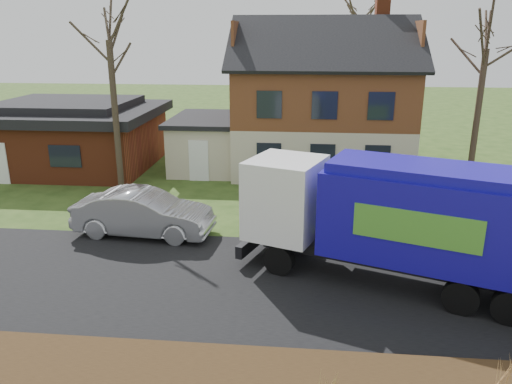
{
  "coord_description": "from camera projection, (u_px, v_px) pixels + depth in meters",
  "views": [
    {
      "loc": [
        1.07,
        -13.44,
        7.22
      ],
      "look_at": [
        -0.48,
        2.5,
        2.11
      ],
      "focal_mm": 35.0,
      "sensor_mm": 36.0,
      "label": 1
    }
  ],
  "objects": [
    {
      "name": "ground",
      "position": [
        264.0,
        284.0,
        15.04
      ],
      "size": [
        120.0,
        120.0,
        0.0
      ],
      "primitive_type": "plane",
      "color": "#2B4517",
      "rests_on": "ground"
    },
    {
      "name": "road",
      "position": [
        264.0,
        284.0,
        15.03
      ],
      "size": [
        80.0,
        7.0,
        0.02
      ],
      "primitive_type": "cube",
      "color": "black",
      "rests_on": "ground"
    },
    {
      "name": "main_house",
      "position": [
        313.0,
        95.0,
        26.87
      ],
      "size": [
        12.95,
        8.95,
        9.26
      ],
      "color": "#BFB49A",
      "rests_on": "ground"
    },
    {
      "name": "ranch_house",
      "position": [
        70.0,
        134.0,
        27.92
      ],
      "size": [
        9.8,
        8.2,
        3.7
      ],
      "color": "brown",
      "rests_on": "ground"
    },
    {
      "name": "garbage_truck",
      "position": [
        394.0,
        215.0,
        14.53
      ],
      "size": [
        9.03,
        5.25,
        3.76
      ],
      "rotation": [
        0.0,
        0.0,
        -0.36
      ],
      "color": "black",
      "rests_on": "ground"
    },
    {
      "name": "silver_sedan",
      "position": [
        144.0,
        213.0,
        18.52
      ],
      "size": [
        5.26,
        2.21,
        1.69
      ],
      "primitive_type": "imported",
      "rotation": [
        0.0,
        0.0,
        1.49
      ],
      "color": "#AAACB2",
      "rests_on": "ground"
    },
    {
      "name": "tree_front_west",
      "position": [
        107.0,
        15.0,
        21.55
      ],
      "size": [
        3.25,
        3.25,
        9.65
      ],
      "color": "#3D3124",
      "rests_on": "ground"
    },
    {
      "name": "tree_front_east",
      "position": [
        490.0,
        24.0,
        22.55
      ],
      "size": [
        3.37,
        3.37,
        9.35
      ],
      "color": "#423227",
      "rests_on": "ground"
    },
    {
      "name": "grass_clump_east",
      "position": [
        511.0,
        375.0,
        9.83
      ],
      "size": [
        0.39,
        0.32,
        0.97
      ],
      "color": "#A87C4A",
      "rests_on": "mulch_verge"
    }
  ]
}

